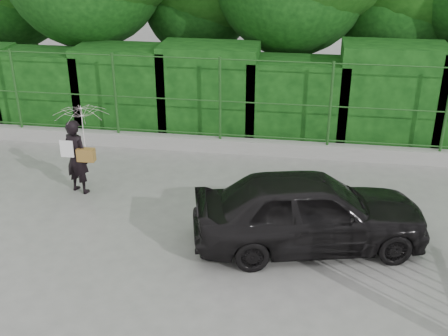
# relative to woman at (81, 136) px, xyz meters

# --- Properties ---
(ground) EXTENTS (80.00, 80.00, 0.00)m
(ground) POSITION_rel_woman_xyz_m (1.79, -2.26, -1.11)
(ground) COLOR gray
(kerb) EXTENTS (14.00, 0.25, 0.30)m
(kerb) POSITION_rel_woman_xyz_m (1.79, 2.24, -0.96)
(kerb) COLOR #9E9E99
(kerb) RESTS_ON ground
(fence) EXTENTS (14.13, 0.06, 1.80)m
(fence) POSITION_rel_woman_xyz_m (2.01, 2.24, 0.09)
(fence) COLOR #1F4D1B
(fence) RESTS_ON kerb
(hedge) EXTENTS (14.20, 1.20, 2.26)m
(hedge) POSITION_rel_woman_xyz_m (2.03, 3.24, -0.09)
(hedge) COLOR black
(hedge) RESTS_ON ground
(woman) EXTENTS (0.99, 1.01, 1.68)m
(woman) POSITION_rel_woman_xyz_m (0.00, 0.00, 0.00)
(woman) COLOR black
(woman) RESTS_ON ground
(car) EXTENTS (3.84, 2.24, 1.23)m
(car) POSITION_rel_woman_xyz_m (4.15, -1.26, -0.50)
(car) COLOR black
(car) RESTS_ON ground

